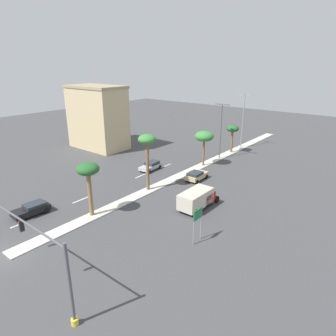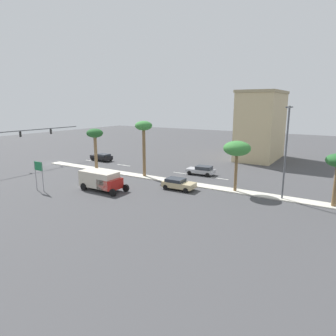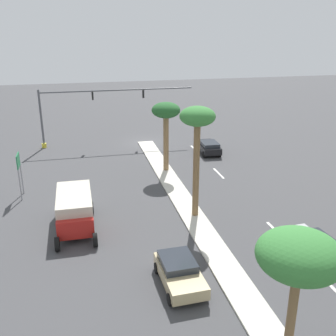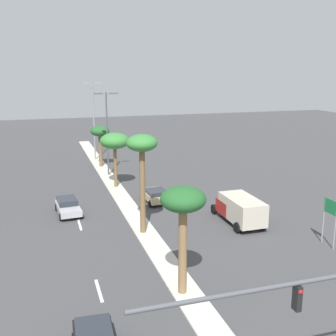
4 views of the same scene
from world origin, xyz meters
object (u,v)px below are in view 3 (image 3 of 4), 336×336
(directional_road_sign, at_px, (19,166))
(palm_tree_mid, at_px, (166,114))
(traffic_signal_gantry, at_px, (82,108))
(sedan_black_front, at_px, (208,147))
(palm_tree_leading, at_px, (299,257))
(sedan_silver_rear, at_px, (313,244))
(palm_tree_inboard, at_px, (197,125))
(sedan_tan_right, at_px, (179,272))
(box_truck, at_px, (75,210))

(directional_road_sign, distance_m, palm_tree_mid, 13.63)
(traffic_signal_gantry, xyz_separation_m, directional_road_sign, (5.51, 14.02, -1.75))
(sedan_black_front, bearing_deg, palm_tree_mid, 37.34)
(palm_tree_mid, relative_size, palm_tree_leading, 1.07)
(palm_tree_leading, xyz_separation_m, sedan_silver_rear, (-5.87, -7.39, -4.55))
(palm_tree_inboard, xyz_separation_m, palm_tree_leading, (0.35, 14.10, -1.66))
(palm_tree_mid, distance_m, sedan_tan_right, 18.52)
(traffic_signal_gantry, relative_size, box_truck, 2.90)
(traffic_signal_gantry, xyz_separation_m, box_truck, (1.29, 20.43, -3.11))
(palm_tree_leading, distance_m, box_truck, 16.99)
(traffic_signal_gantry, relative_size, palm_tree_mid, 2.71)
(traffic_signal_gantry, xyz_separation_m, sedan_silver_rear, (-12.85, 27.33, -3.68))
(directional_road_sign, distance_m, box_truck, 7.79)
(directional_road_sign, relative_size, palm_tree_mid, 0.56)
(directional_road_sign, relative_size, palm_tree_inboard, 0.45)
(palm_tree_leading, bearing_deg, sedan_black_front, -102.28)
(palm_tree_inboard, distance_m, box_truck, 10.30)
(sedan_silver_rear, bearing_deg, sedan_black_front, -90.88)
(palm_tree_inboard, bearing_deg, directional_road_sign, -27.21)
(directional_road_sign, relative_size, sedan_silver_rear, 0.85)
(palm_tree_leading, xyz_separation_m, sedan_tan_right, (2.85, -6.44, -4.54))
(traffic_signal_gantry, height_order, directional_road_sign, traffic_signal_gantry)
(palm_tree_mid, bearing_deg, sedan_tan_right, 79.50)
(palm_tree_mid, height_order, sedan_black_front, palm_tree_mid)
(directional_road_sign, height_order, palm_tree_mid, palm_tree_mid)
(directional_road_sign, height_order, box_truck, directional_road_sign)
(palm_tree_leading, xyz_separation_m, box_truck, (8.28, -14.30, -3.98))
(box_truck, bearing_deg, sedan_black_front, -135.66)
(directional_road_sign, bearing_deg, box_truck, 123.37)
(palm_tree_mid, height_order, box_truck, palm_tree_mid)
(palm_tree_inboard, relative_size, sedan_silver_rear, 1.87)
(palm_tree_inboard, xyz_separation_m, sedan_tan_right, (3.20, 7.66, -6.20))
(palm_tree_mid, height_order, palm_tree_leading, palm_tree_mid)
(palm_tree_inboard, height_order, sedan_black_front, palm_tree_inboard)
(traffic_signal_gantry, height_order, palm_tree_leading, traffic_signal_gantry)
(directional_road_sign, relative_size, palm_tree_leading, 0.60)
(palm_tree_inboard, relative_size, sedan_black_front, 1.86)
(palm_tree_inboard, xyz_separation_m, sedan_black_front, (-5.84, -14.33, -6.19))
(palm_tree_mid, xyz_separation_m, sedan_tan_right, (3.26, 17.58, -4.83))
(directional_road_sign, xyz_separation_m, palm_tree_mid, (-12.90, -3.31, 2.91))
(directional_road_sign, xyz_separation_m, box_truck, (-4.22, 6.41, -1.35))
(sedan_tan_right, bearing_deg, traffic_signal_gantry, -81.69)
(sedan_silver_rear, height_order, sedan_tan_right, sedan_silver_rear)
(box_truck, bearing_deg, sedan_tan_right, 124.62)
(palm_tree_leading, distance_m, sedan_black_front, 29.45)
(palm_tree_inboard, bearing_deg, palm_tree_leading, 88.58)
(sedan_black_front, height_order, sedan_silver_rear, sedan_silver_rear)
(palm_tree_leading, bearing_deg, traffic_signal_gantry, -78.63)
(directional_road_sign, distance_m, sedan_silver_rear, 22.76)
(sedan_black_front, bearing_deg, palm_tree_leading, 77.72)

